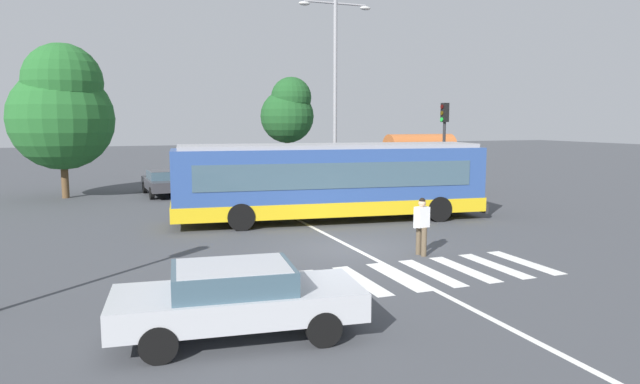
{
  "coord_description": "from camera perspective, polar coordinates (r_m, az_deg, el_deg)",
  "views": [
    {
      "loc": [
        -6.89,
        -15.61,
        3.93
      ],
      "look_at": [
        0.52,
        3.86,
        1.3
      ],
      "focal_mm": 31.35,
      "sensor_mm": 36.0,
      "label": 1
    }
  ],
  "objects": [
    {
      "name": "ground_plane",
      "position": [
        17.51,
        2.92,
        -5.79
      ],
      "size": [
        160.0,
        160.0,
        0.0
      ],
      "primitive_type": "plane",
      "color": "#424449"
    },
    {
      "name": "city_transit_bus",
      "position": [
        22.08,
        1.09,
        1.11
      ],
      "size": [
        12.63,
        4.08,
        3.06
      ],
      "color": "black",
      "rests_on": "ground_plane"
    },
    {
      "name": "pedestrian_crossing_street",
      "position": [
        16.7,
        10.34,
        -3.14
      ],
      "size": [
        0.58,
        0.41,
        1.72
      ],
      "color": "brown",
      "rests_on": "ground_plane"
    },
    {
      "name": "foreground_sedan",
      "position": [
        10.47,
        -8.49,
        -10.48
      ],
      "size": [
        4.67,
        2.31,
        1.35
      ],
      "color": "black",
      "rests_on": "ground_plane"
    },
    {
      "name": "parked_car_charcoal",
      "position": [
        30.97,
        -15.62,
        1.07
      ],
      "size": [
        2.09,
        4.6,
        1.35
      ],
      "color": "black",
      "rests_on": "ground_plane"
    },
    {
      "name": "parked_car_blue",
      "position": [
        31.82,
        -11.16,
        1.36
      ],
      "size": [
        2.11,
        4.61,
        1.35
      ],
      "color": "black",
      "rests_on": "ground_plane"
    },
    {
      "name": "parked_car_red",
      "position": [
        32.05,
        -5.97,
        1.5
      ],
      "size": [
        2.1,
        4.61,
        1.35
      ],
      "color": "black",
      "rests_on": "ground_plane"
    },
    {
      "name": "parked_car_teal",
      "position": [
        32.48,
        -1.07,
        1.61
      ],
      "size": [
        2.15,
        4.62,
        1.35
      ],
      "color": "black",
      "rests_on": "ground_plane"
    },
    {
      "name": "traffic_light_far_corner",
      "position": [
        27.41,
        12.55,
        5.55
      ],
      "size": [
        0.33,
        0.32,
        4.81
      ],
      "color": "#28282B",
      "rests_on": "ground_plane"
    },
    {
      "name": "bus_stop_shelter",
      "position": [
        31.5,
        10.13,
        4.34
      ],
      "size": [
        3.95,
        1.54,
        3.25
      ],
      "color": "#28282B",
      "rests_on": "ground_plane"
    },
    {
      "name": "twin_arm_street_lamp",
      "position": [
        29.83,
        1.56,
        11.38
      ],
      "size": [
        4.0,
        0.32,
        10.14
      ],
      "color": "#939399",
      "rests_on": "ground_plane"
    },
    {
      "name": "background_tree_left",
      "position": [
        31.43,
        -24.86,
        7.76
      ],
      "size": [
        5.19,
        5.19,
        7.82
      ],
      "color": "brown",
      "rests_on": "ground_plane"
    },
    {
      "name": "background_tree_right",
      "position": [
        36.68,
        -3.25,
        8.26
      ],
      "size": [
        3.47,
        3.47,
        6.79
      ],
      "color": "brown",
      "rests_on": "ground_plane"
    },
    {
      "name": "crosswalk_painted_stripes",
      "position": [
        14.8,
        9.59,
        -8.3
      ],
      "size": [
        7.53,
        2.76,
        0.01
      ],
      "color": "silver",
      "rests_on": "ground_plane"
    },
    {
      "name": "lane_center_line",
      "position": [
        19.37,
        0.98,
        -4.5
      ],
      "size": [
        0.16,
        24.0,
        0.01
      ],
      "primitive_type": "cube",
      "color": "silver",
      "rests_on": "ground_plane"
    }
  ]
}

